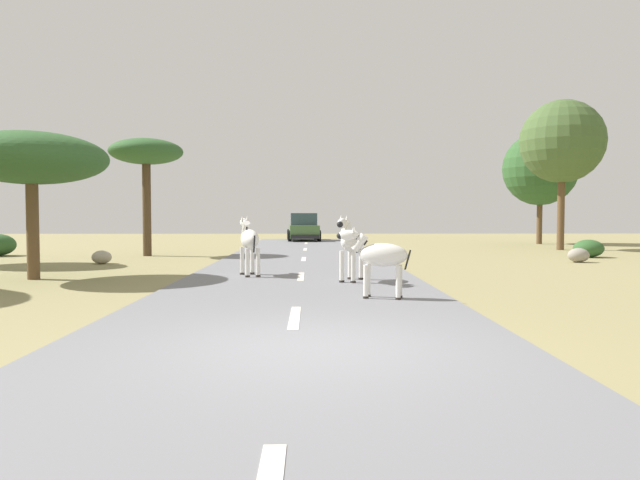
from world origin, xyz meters
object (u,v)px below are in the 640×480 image
at_px(tree_6, 540,169).
at_px(bush_0, 588,248).
at_px(zebra_0, 350,242).
at_px(rock_2, 578,255).
at_px(tree_2, 146,154).
at_px(zebra_2, 249,240).
at_px(tree_4, 31,159).
at_px(rock_1, 102,257).
at_px(tree_0, 562,142).
at_px(car_0, 303,228).
at_px(zebra_1, 379,256).

relative_size(tree_6, bush_0, 5.55).
distance_m(zebra_0, rock_2, 10.43).
relative_size(tree_2, bush_0, 4.08).
relative_size(zebra_2, bush_0, 1.40).
bearing_deg(tree_2, tree_4, -93.27).
xyz_separation_m(tree_4, rock_1, (0.03, 4.73, -2.85)).
bearing_deg(bush_0, rock_1, -171.39).
relative_size(zebra_0, tree_6, 0.25).
xyz_separation_m(tree_2, tree_6, (19.85, 9.50, 0.21)).
bearing_deg(zebra_2, bush_0, 11.49).
xyz_separation_m(zebra_2, tree_6, (14.85, 17.66, 3.33)).
xyz_separation_m(zebra_2, tree_0, (13.56, 11.92, 4.13)).
relative_size(tree_2, rock_1, 7.22).
relative_size(car_0, bush_0, 3.82).
bearing_deg(bush_0, zebra_1, -130.34).
bearing_deg(tree_0, tree_4, -147.08).
height_order(tree_2, bush_0, tree_2).
bearing_deg(rock_2, tree_4, -162.96).
distance_m(zebra_2, tree_4, 5.89).
xyz_separation_m(tree_0, rock_2, (-2.55, -7.28, -4.87)).
relative_size(zebra_0, rock_1, 2.48).
height_order(zebra_2, tree_2, tree_2).
xyz_separation_m(car_0, bush_0, (11.36, -14.40, -0.50)).
distance_m(tree_6, rock_2, 14.16).
height_order(zebra_1, bush_0, zebra_1).
relative_size(zebra_1, rock_2, 1.90).
bearing_deg(zebra_0, car_0, -66.81).
xyz_separation_m(car_0, tree_0, (12.38, -9.52, 4.28)).
distance_m(zebra_0, car_0, 22.94).
distance_m(zebra_2, bush_0, 14.40).
distance_m(car_0, tree_6, 14.60).
distance_m(car_0, tree_2, 15.01).
bearing_deg(zebra_0, tree_0, -109.70).
distance_m(zebra_0, bush_0, 13.10).
bearing_deg(tree_2, bush_0, -3.64).
bearing_deg(bush_0, zebra_2, -150.69).
bearing_deg(zebra_0, tree_2, -32.01).
bearing_deg(rock_1, tree_2, 83.19).
xyz_separation_m(zebra_1, rock_2, (8.08, 8.91, -0.62)).
relative_size(rock_1, rock_2, 0.88).
relative_size(car_0, tree_6, 0.69).
bearing_deg(rock_1, zebra_0, -35.61).
bearing_deg(tree_4, zebra_0, -7.32).
distance_m(bush_0, rock_1, 18.21).
bearing_deg(zebra_1, tree_0, -17.31).
xyz_separation_m(zebra_1, tree_4, (-8.44, 3.84, 2.21)).
xyz_separation_m(tree_2, rock_1, (-0.46, -3.84, -3.89)).
bearing_deg(tree_6, rock_2, -106.40).
distance_m(zebra_0, zebra_2, 2.98).
height_order(tree_6, rock_2, tree_6).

